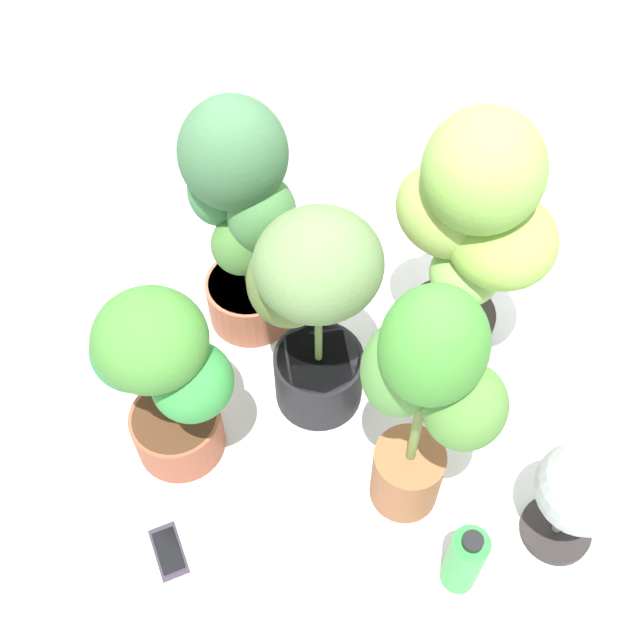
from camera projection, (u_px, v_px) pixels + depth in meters
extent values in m
plane|color=silver|center=(311.00, 436.00, 2.18)|extent=(8.00, 8.00, 0.00)
cylinder|color=brown|center=(178.00, 430.00, 2.11)|extent=(0.24, 0.24, 0.15)
cylinder|color=#452919|center=(174.00, 418.00, 2.05)|extent=(0.22, 0.22, 0.02)
cylinder|color=#61734A|center=(161.00, 376.00, 1.88)|extent=(0.02, 0.02, 0.40)
ellipsoid|color=#3D782E|center=(150.00, 339.00, 1.76)|extent=(0.36, 0.36, 0.21)
ellipsoid|color=#318545|center=(134.00, 350.00, 1.87)|extent=(0.28, 0.28, 0.21)
ellipsoid|color=#32883B|center=(192.00, 382.00, 1.83)|extent=(0.26, 0.27, 0.20)
cylinder|color=black|center=(319.00, 376.00, 2.19)|extent=(0.25, 0.25, 0.19)
cylinder|color=#452B19|center=(319.00, 359.00, 2.12)|extent=(0.23, 0.23, 0.02)
cylinder|color=olive|center=(318.00, 308.00, 1.93)|extent=(0.02, 0.02, 0.44)
ellipsoid|color=#5B7946|center=(318.00, 264.00, 1.79)|extent=(0.42, 0.41, 0.25)
ellipsoid|color=#5D7237|center=(288.00, 283.00, 1.91)|extent=(0.29, 0.29, 0.26)
cylinder|color=black|center=(448.00, 329.00, 2.30)|extent=(0.25, 0.25, 0.16)
cylinder|color=#3F311B|center=(451.00, 313.00, 2.24)|extent=(0.23, 0.23, 0.02)
cylinder|color=olive|center=(468.00, 240.00, 1.98)|extent=(0.02, 0.02, 0.61)
ellipsoid|color=#80AF4A|center=(484.00, 171.00, 1.79)|extent=(0.31, 0.31, 0.30)
ellipsoid|color=#8CA84D|center=(449.00, 210.00, 1.94)|extent=(0.36, 0.35, 0.23)
ellipsoid|color=#85B447|center=(502.00, 239.00, 1.92)|extent=(0.34, 0.35, 0.20)
ellipsoid|color=#7CAF53|center=(465.00, 274.00, 2.00)|extent=(0.22, 0.21, 0.16)
cylinder|color=brown|center=(407.00, 474.00, 2.00)|extent=(0.18, 0.18, 0.21)
cylinder|color=#442B1E|center=(410.00, 457.00, 1.92)|extent=(0.17, 0.17, 0.02)
cylinder|color=olive|center=(422.00, 400.00, 1.69)|extent=(0.02, 0.02, 0.55)
ellipsoid|color=#3E862F|center=(434.00, 346.00, 1.53)|extent=(0.26, 0.27, 0.28)
ellipsoid|color=#50873D|center=(401.00, 369.00, 1.66)|extent=(0.19, 0.20, 0.27)
ellipsoid|color=#518638|center=(465.00, 407.00, 1.63)|extent=(0.20, 0.20, 0.23)
cylinder|color=#99543B|center=(250.00, 298.00, 2.37)|extent=(0.26, 0.26, 0.16)
cylinder|color=#44301E|center=(249.00, 284.00, 2.31)|extent=(0.24, 0.24, 0.02)
cylinder|color=olive|center=(240.00, 215.00, 2.07)|extent=(0.02, 0.02, 0.56)
ellipsoid|color=#3C6842|center=(233.00, 154.00, 1.90)|extent=(0.34, 0.32, 0.31)
ellipsoid|color=#3B7643|center=(218.00, 189.00, 2.04)|extent=(0.18, 0.20, 0.21)
ellipsoid|color=#42763F|center=(262.00, 214.00, 2.02)|extent=(0.23, 0.23, 0.23)
ellipsoid|color=#447333|center=(241.00, 245.00, 2.09)|extent=(0.19, 0.19, 0.18)
cube|color=#332B3A|center=(169.00, 551.00, 1.99)|extent=(0.14, 0.16, 0.01)
cube|color=black|center=(168.00, 550.00, 1.99)|extent=(0.11, 0.13, 0.00)
cylinder|color=black|center=(555.00, 530.00, 2.01)|extent=(0.18, 0.18, 0.03)
cylinder|color=#979D9E|center=(563.00, 518.00, 1.95)|extent=(0.02, 0.02, 0.14)
sphere|color=#979D9E|center=(583.00, 488.00, 1.80)|extent=(0.30, 0.30, 0.22)
cylinder|color=green|center=(464.00, 561.00, 1.86)|extent=(0.09, 0.09, 0.24)
cylinder|color=black|center=(473.00, 541.00, 1.76)|extent=(0.05, 0.05, 0.02)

